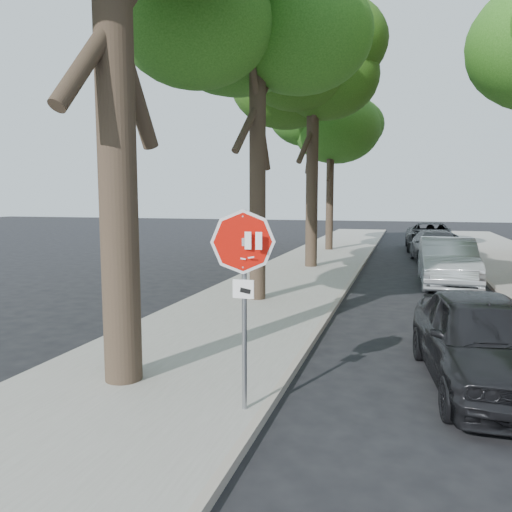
{
  "coord_description": "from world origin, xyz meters",
  "views": [
    {
      "loc": [
        1.24,
        -5.96,
        2.86
      ],
      "look_at": [
        -0.77,
        0.77,
        2.05
      ],
      "focal_mm": 35.0,
      "sensor_mm": 36.0,
      "label": 1
    }
  ],
  "objects_px": {
    "car_b": "(447,262)",
    "car_c": "(436,247)",
    "tree_mid_b": "(313,67)",
    "tree_far": "(331,116)",
    "car_a": "(483,340)",
    "car_d": "(431,237)",
    "tree_mid_a": "(258,16)",
    "stop_sign": "(244,271)"
  },
  "relations": [
    {
      "from": "car_b",
      "to": "car_c",
      "type": "bearing_deg",
      "value": 89.18
    },
    {
      "from": "car_d",
      "to": "tree_mid_a",
      "type": "bearing_deg",
      "value": -109.37
    },
    {
      "from": "stop_sign",
      "to": "car_a",
      "type": "distance_m",
      "value": 3.97
    },
    {
      "from": "tree_mid_b",
      "to": "car_a",
      "type": "height_order",
      "value": "tree_mid_b"
    },
    {
      "from": "tree_mid_a",
      "to": "car_c",
      "type": "distance_m",
      "value": 13.55
    },
    {
      "from": "tree_far",
      "to": "car_b",
      "type": "height_order",
      "value": "tree_far"
    },
    {
      "from": "tree_far",
      "to": "car_c",
      "type": "bearing_deg",
      "value": -33.8
    },
    {
      "from": "tree_mid_b",
      "to": "car_d",
      "type": "height_order",
      "value": "tree_mid_b"
    },
    {
      "from": "tree_far",
      "to": "car_c",
      "type": "distance_m",
      "value": 9.13
    },
    {
      "from": "stop_sign",
      "to": "car_d",
      "type": "height_order",
      "value": "stop_sign"
    },
    {
      "from": "car_a",
      "to": "car_b",
      "type": "xyz_separation_m",
      "value": [
        0.17,
        9.26,
        0.06
      ]
    },
    {
      "from": "stop_sign",
      "to": "car_d",
      "type": "xyz_separation_m",
      "value": [
        3.3,
        23.09,
        -1.18
      ]
    },
    {
      "from": "car_c",
      "to": "car_d",
      "type": "distance_m",
      "value": 5.52
    },
    {
      "from": "stop_sign",
      "to": "car_a",
      "type": "xyz_separation_m",
      "value": [
        3.13,
        2.11,
        -1.22
      ]
    },
    {
      "from": "tree_mid_a",
      "to": "car_d",
      "type": "xyz_separation_m",
      "value": [
        5.22,
        15.95,
        -6.84
      ]
    },
    {
      "from": "tree_far",
      "to": "car_b",
      "type": "distance_m",
      "value": 12.84
    },
    {
      "from": "stop_sign",
      "to": "tree_mid_b",
      "type": "relative_size",
      "value": 0.25
    },
    {
      "from": "tree_far",
      "to": "tree_mid_b",
      "type": "bearing_deg",
      "value": -87.56
    },
    {
      "from": "car_c",
      "to": "car_a",
      "type": "bearing_deg",
      "value": -96.86
    },
    {
      "from": "car_d",
      "to": "stop_sign",
      "type": "bearing_deg",
      "value": -99.37
    },
    {
      "from": "tree_mid_a",
      "to": "car_c",
      "type": "xyz_separation_m",
      "value": [
        5.22,
        10.43,
        -6.89
      ]
    },
    {
      "from": "car_a",
      "to": "car_d",
      "type": "distance_m",
      "value": 20.98
    },
    {
      "from": "stop_sign",
      "to": "car_a",
      "type": "bearing_deg",
      "value": 34.01
    },
    {
      "from": "tree_mid_b",
      "to": "tree_far",
      "type": "distance_m",
      "value": 7.04
    },
    {
      "from": "tree_mid_b",
      "to": "car_c",
      "type": "height_order",
      "value": "tree_mid_b"
    },
    {
      "from": "tree_mid_b",
      "to": "car_d",
      "type": "relative_size",
      "value": 1.87
    },
    {
      "from": "stop_sign",
      "to": "tree_mid_b",
      "type": "height_order",
      "value": "tree_mid_b"
    },
    {
      "from": "car_d",
      "to": "car_b",
      "type": "bearing_deg",
      "value": -91.24
    },
    {
      "from": "tree_mid_b",
      "to": "car_c",
      "type": "distance_m",
      "value": 9.49
    },
    {
      "from": "stop_sign",
      "to": "car_b",
      "type": "bearing_deg",
      "value": 73.82
    },
    {
      "from": "tree_far",
      "to": "car_d",
      "type": "relative_size",
      "value": 1.69
    },
    {
      "from": "tree_far",
      "to": "car_a",
      "type": "distance_m",
      "value": 20.75
    },
    {
      "from": "stop_sign",
      "to": "car_d",
      "type": "bearing_deg",
      "value": 81.87
    },
    {
      "from": "car_c",
      "to": "car_d",
      "type": "relative_size",
      "value": 0.89
    },
    {
      "from": "car_a",
      "to": "car_b",
      "type": "relative_size",
      "value": 0.89
    },
    {
      "from": "stop_sign",
      "to": "car_a",
      "type": "relative_size",
      "value": 0.61
    },
    {
      "from": "tree_far",
      "to": "car_d",
      "type": "xyz_separation_m",
      "value": [
        5.32,
        1.95,
        -6.44
      ]
    },
    {
      "from": "car_c",
      "to": "tree_mid_a",
      "type": "bearing_deg",
      "value": -122.84
    },
    {
      "from": "tree_mid_a",
      "to": "tree_far",
      "type": "bearing_deg",
      "value": 90.4
    },
    {
      "from": "tree_mid_b",
      "to": "car_d",
      "type": "xyz_separation_m",
      "value": [
        5.02,
        8.94,
        -7.23
      ]
    },
    {
      "from": "tree_mid_a",
      "to": "tree_mid_b",
      "type": "relative_size",
      "value": 0.95
    },
    {
      "from": "stop_sign",
      "to": "tree_far",
      "type": "relative_size",
      "value": 0.28
    }
  ]
}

